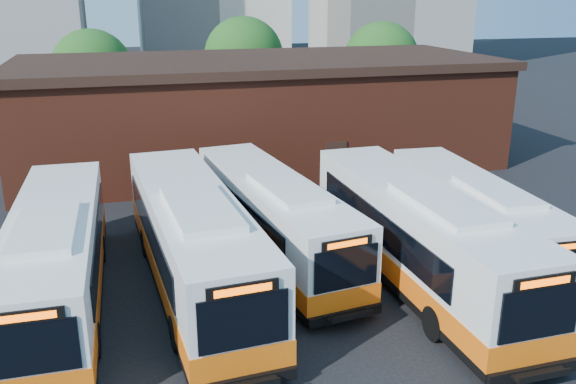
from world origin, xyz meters
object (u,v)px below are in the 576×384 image
object	(u,v)px
bus_west	(194,245)
bus_mideast	(417,239)
bus_farwest	(57,262)
bus_east	(474,220)
transit_worker	(455,309)
bus_midwest	(273,220)

from	to	relation	value
bus_west	bus_mideast	size ratio (longest dim) A/B	1.01
bus_farwest	bus_mideast	size ratio (longest dim) A/B	0.95
bus_east	transit_worker	size ratio (longest dim) A/B	7.20
bus_farwest	transit_worker	size ratio (longest dim) A/B	7.84
bus_west	bus_midwest	world-z (taller)	bus_west
bus_farwest	bus_midwest	xyz separation A→B (m)	(7.94, 2.05, -0.05)
bus_west	bus_midwest	size ratio (longest dim) A/B	1.09
bus_west	bus_east	size ratio (longest dim) A/B	1.16
bus_east	transit_worker	xyz separation A→B (m)	(-3.81, -5.20, -0.64)
bus_farwest	transit_worker	world-z (taller)	bus_farwest
transit_worker	bus_midwest	bearing A→B (deg)	45.87
transit_worker	bus_west	bearing A→B (deg)	72.06
bus_midwest	bus_east	distance (m)	8.05
bus_farwest	bus_midwest	size ratio (longest dim) A/B	1.02
bus_farwest	bus_west	bearing A→B (deg)	0.62
bus_west	bus_mideast	xyz separation A→B (m)	(7.83, -1.61, -0.01)
bus_midwest	transit_worker	world-z (taller)	bus_midwest
bus_west	bus_mideast	world-z (taller)	bus_west
bus_midwest	transit_worker	size ratio (longest dim) A/B	7.68
transit_worker	bus_farwest	bearing A→B (deg)	83.51
bus_mideast	bus_east	distance (m)	3.79
bus_farwest	bus_west	distance (m)	4.54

